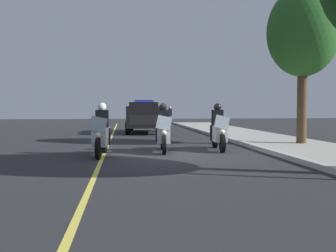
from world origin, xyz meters
TOP-DOWN VIEW (x-y plane):
  - ground_plane at (0.00, 0.00)m, footprint 80.00×80.00m
  - curb_strip at (0.00, 3.35)m, footprint 48.00×0.24m
  - sidewalk_strip at (0.00, 5.25)m, footprint 48.00×3.60m
  - lane_stripe_center at (0.00, -2.23)m, footprint 48.00×0.12m
  - police_motorcycle_lead_left at (-0.00, -2.28)m, footprint 2.14×0.62m
  - police_motorcycle_lead_right at (-0.82, -0.19)m, footprint 2.14×0.62m
  - police_motorcycle_trailing at (-1.10, 1.87)m, footprint 2.14×0.62m
  - police_suv at (-10.71, -0.31)m, footprint 5.03×2.37m
  - cyclist_background at (-15.34, 1.90)m, footprint 1.76×0.34m
  - tree_mid_block at (-2.28, 5.70)m, footprint 2.90×2.90m

SIDE VIEW (x-z plane):
  - ground_plane at x=0.00m, z-range 0.00..0.00m
  - lane_stripe_center at x=0.00m, z-range 0.00..0.01m
  - sidewalk_strip at x=0.00m, z-range 0.00..0.10m
  - curb_strip at x=0.00m, z-range 0.00..0.15m
  - police_motorcycle_lead_left at x=0.00m, z-range -0.16..1.56m
  - police_motorcycle_lead_right at x=-0.82m, z-range -0.16..1.56m
  - police_motorcycle_trailing at x=-1.10m, z-range -0.16..1.56m
  - cyclist_background at x=-15.34m, z-range 0.00..1.69m
  - police_suv at x=-10.71m, z-range 0.04..2.09m
  - tree_mid_block at x=-2.28m, z-range 1.42..7.81m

